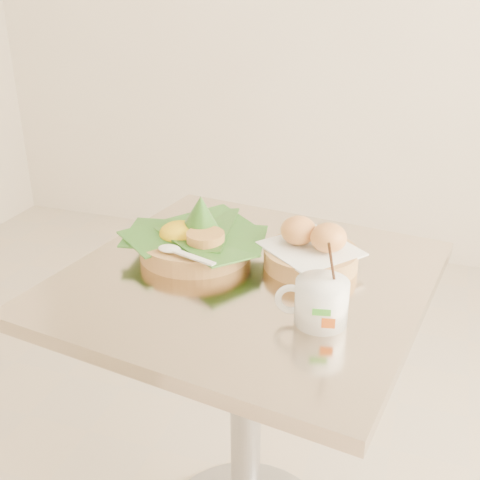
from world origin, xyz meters
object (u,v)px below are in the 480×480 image
(bread_basket, at_px, (311,250))
(cafe_table, at_px, (246,364))
(rice_basket, at_px, (195,237))
(coffee_mug, at_px, (320,301))

(bread_basket, bearing_deg, cafe_table, -144.58)
(rice_basket, height_order, bread_basket, rice_basket)
(rice_basket, distance_m, bread_basket, 0.25)
(rice_basket, bearing_deg, coffee_mug, -30.37)
(coffee_mug, bearing_deg, rice_basket, 149.63)
(rice_basket, height_order, coffee_mug, coffee_mug)
(bread_basket, height_order, coffee_mug, coffee_mug)
(rice_basket, xyz_separation_m, coffee_mug, (0.31, -0.18, 0.00))
(rice_basket, relative_size, coffee_mug, 1.86)
(cafe_table, distance_m, bread_basket, 0.29)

